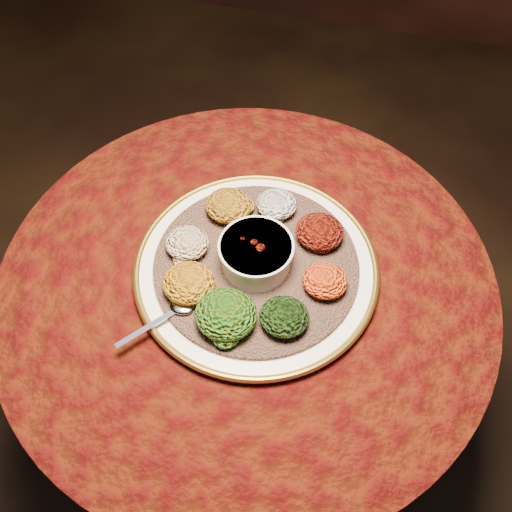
# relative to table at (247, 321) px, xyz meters

# --- Properties ---
(table) EXTENTS (0.96, 0.96, 0.73)m
(table) POSITION_rel_table_xyz_m (0.00, 0.00, 0.00)
(table) COLOR black
(table) RESTS_ON ground
(platter) EXTENTS (0.49, 0.49, 0.02)m
(platter) POSITION_rel_table_xyz_m (0.02, 0.02, 0.19)
(platter) COLOR white
(platter) RESTS_ON table
(injera) EXTENTS (0.48, 0.48, 0.01)m
(injera) POSITION_rel_table_xyz_m (0.02, 0.02, 0.20)
(injera) COLOR brown
(injera) RESTS_ON platter
(stew_bowl) EXTENTS (0.14, 0.14, 0.06)m
(stew_bowl) POSITION_rel_table_xyz_m (0.02, 0.02, 0.24)
(stew_bowl) COLOR silver
(stew_bowl) RESTS_ON injera
(spoon) EXTENTS (0.11, 0.12, 0.01)m
(spoon) POSITION_rel_table_xyz_m (-0.10, -0.12, 0.21)
(spoon) COLOR silver
(spoon) RESTS_ON injera
(portion_ayib) EXTENTS (0.08, 0.08, 0.04)m
(portion_ayib) POSITION_rel_table_xyz_m (0.02, 0.15, 0.23)
(portion_ayib) COLOR beige
(portion_ayib) RESTS_ON injera
(portion_kitfo) EXTENTS (0.09, 0.09, 0.04)m
(portion_kitfo) POSITION_rel_table_xyz_m (0.12, 0.10, 0.23)
(portion_kitfo) COLOR black
(portion_kitfo) RESTS_ON injera
(portion_tikil) EXTENTS (0.08, 0.08, 0.04)m
(portion_tikil) POSITION_rel_table_xyz_m (0.15, -0.00, 0.23)
(portion_tikil) COLOR #C78C10
(portion_tikil) RESTS_ON injera
(portion_gomen) EXTENTS (0.09, 0.08, 0.04)m
(portion_gomen) POSITION_rel_table_xyz_m (0.09, -0.09, 0.23)
(portion_gomen) COLOR black
(portion_gomen) RESTS_ON injera
(portion_mixveg) EXTENTS (0.11, 0.10, 0.05)m
(portion_mixveg) POSITION_rel_table_xyz_m (-0.00, -0.12, 0.23)
(portion_mixveg) COLOR #A5330A
(portion_mixveg) RESTS_ON injera
(portion_kik) EXTENTS (0.10, 0.09, 0.05)m
(portion_kik) POSITION_rel_table_xyz_m (-0.09, -0.07, 0.23)
(portion_kik) COLOR #BE7110
(portion_kik) RESTS_ON injera
(portion_timatim) EXTENTS (0.08, 0.08, 0.04)m
(portion_timatim) POSITION_rel_table_xyz_m (-0.12, 0.02, 0.23)
(portion_timatim) COLOR maroon
(portion_timatim) RESTS_ON injera
(portion_shiro) EXTENTS (0.09, 0.09, 0.04)m
(portion_shiro) POSITION_rel_table_xyz_m (-0.07, 0.12, 0.23)
(portion_shiro) COLOR #A46A13
(portion_shiro) RESTS_ON injera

